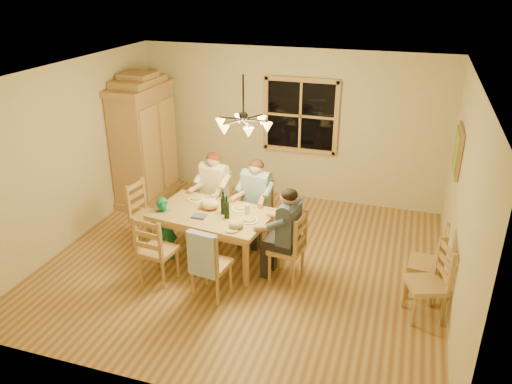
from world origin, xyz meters
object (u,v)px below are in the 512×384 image
(dining_table, at_px, (213,219))
(wine_bottle_a, at_px, (223,203))
(chair_near_left, at_px, (159,260))
(adult_plaid_man, at_px, (256,191))
(chair_far_right, at_px, (256,223))
(chair_near_right, at_px, (212,274))
(armoire, at_px, (145,143))
(adult_slate_man, at_px, (287,223))
(chair_far_left, at_px, (215,214))
(child, at_px, (165,229))
(chair_end_right, at_px, (286,258))
(chair_spare_back, at_px, (424,274))
(wine_bottle_b, at_px, (227,207))
(chair_spare_front, at_px, (424,295))
(chair_end_left, at_px, (149,225))
(chandelier, at_px, (244,123))
(adult_woman, at_px, (214,183))

(dining_table, bearing_deg, wine_bottle_a, 4.64)
(chair_near_left, height_order, adult_plaid_man, adult_plaid_man)
(chair_far_right, height_order, chair_near_right, same)
(armoire, relative_size, adult_slate_man, 2.63)
(chair_far_left, xyz_separation_m, child, (-0.36, -1.00, 0.18))
(chair_far_right, xyz_separation_m, chair_end_right, (0.71, -0.87, 0.00))
(chair_end_right, bearing_deg, chair_spare_back, -77.27)
(adult_plaid_man, relative_size, wine_bottle_b, 2.65)
(chair_near_left, relative_size, wine_bottle_b, 3.00)
(armoire, relative_size, chair_spare_front, 2.32)
(chair_near_left, bearing_deg, chair_end_right, 26.57)
(chair_spare_back, bearing_deg, wine_bottle_a, 94.48)
(chair_far_right, distance_m, adult_plaid_man, 0.54)
(chair_near_right, height_order, adult_slate_man, adult_slate_man)
(child, height_order, chair_spare_back, chair_spare_back)
(adult_plaid_man, xyz_separation_m, adult_slate_man, (0.71, -0.87, 0.00))
(chair_near_left, bearing_deg, dining_table, 62.10)
(chair_near_right, bearing_deg, dining_table, 117.90)
(chair_end_left, height_order, child, chair_end_left)
(wine_bottle_a, relative_size, chair_spare_front, 0.33)
(chandelier, distance_m, dining_table, 1.50)
(dining_table, xyz_separation_m, adult_slate_man, (1.12, -0.15, 0.19))
(chair_end_left, distance_m, chair_end_right, 2.27)
(adult_woman, relative_size, adult_plaid_man, 1.00)
(chair_end_right, height_order, adult_slate_man, adult_slate_man)
(wine_bottle_a, height_order, child, wine_bottle_a)
(chair_near_right, xyz_separation_m, chair_spare_front, (2.60, 0.36, 0.00))
(chair_near_left, relative_size, adult_woman, 1.13)
(chair_near_right, relative_size, adult_plaid_man, 1.13)
(chair_far_right, bearing_deg, child, 47.31)
(chandelier, xyz_separation_m, wine_bottle_a, (-0.29, -0.04, -1.15))
(adult_woman, bearing_deg, wine_bottle_b, 129.04)
(chair_far_right, relative_size, chair_spare_back, 1.00)
(armoire, bearing_deg, child, -54.86)
(adult_woman, xyz_separation_m, child, (-0.36, -1.00, -0.36))
(chandelier, distance_m, chair_spare_front, 3.07)
(chair_end_right, bearing_deg, chandelier, 80.43)
(wine_bottle_a, bearing_deg, chair_near_left, -132.70)
(dining_table, height_order, adult_slate_man, adult_slate_man)
(armoire, distance_m, adult_slate_man, 3.58)
(chair_spare_front, bearing_deg, child, 65.60)
(adult_plaid_man, distance_m, wine_bottle_a, 0.76)
(wine_bottle_b, distance_m, chair_spare_back, 2.73)
(armoire, bearing_deg, chair_far_right, -21.45)
(chandelier, height_order, chair_near_left, chandelier)
(chair_far_left, bearing_deg, chair_spare_back, 173.49)
(chair_near_right, relative_size, chair_end_right, 1.00)
(adult_slate_man, distance_m, wine_bottle_b, 0.87)
(chair_near_right, distance_m, adult_woman, 1.82)
(adult_plaid_man, height_order, adult_slate_man, same)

